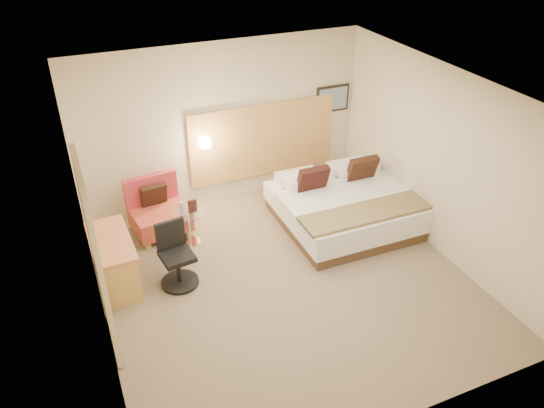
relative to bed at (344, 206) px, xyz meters
name	(u,v)px	position (x,y,z in m)	size (l,w,h in m)	color
floor	(285,280)	(-1.46, -0.94, -0.33)	(4.80, 5.00, 0.02)	#7B6A53
ceiling	(288,92)	(-1.46, -0.94, 2.39)	(4.80, 5.00, 0.02)	silver
wall_back	(222,124)	(-1.46, 1.57, 1.03)	(4.80, 0.02, 2.70)	beige
wall_front	(404,329)	(-1.46, -3.45, 1.03)	(4.80, 0.02, 2.70)	beige
wall_left	(88,240)	(-3.87, -0.94, 1.03)	(0.02, 5.00, 2.70)	beige
wall_right	(441,162)	(0.95, -0.94, 1.03)	(0.02, 5.00, 2.70)	beige
headboard_panel	(263,140)	(-0.76, 1.53, 0.63)	(2.60, 0.04, 1.30)	#BC8849
art_frame	(333,99)	(0.56, 1.54, 1.18)	(0.62, 0.03, 0.47)	black
art_canvas	(333,99)	(0.56, 1.52, 1.18)	(0.54, 0.01, 0.39)	gray
lamp_arm	(204,141)	(-1.81, 1.48, 0.83)	(0.02, 0.02, 0.12)	silver
lamp_shade	(205,142)	(-1.81, 1.42, 0.83)	(0.15, 0.15, 0.15)	#FCEAC4
curtain	(97,261)	(-3.82, -1.19, 0.90)	(0.06, 0.90, 2.42)	beige
bottle_a	(182,208)	(-2.49, 0.49, 0.29)	(0.06, 0.06, 0.19)	#9ABDEF
menu_folder	(192,206)	(-2.33, 0.47, 0.30)	(0.12, 0.05, 0.21)	#371816
bed	(344,206)	(0.00, 0.00, 0.00)	(2.07, 1.99, 0.99)	#493624
lounge_chair	(158,211)	(-2.76, 0.96, 0.03)	(0.92, 0.83, 0.88)	tan
side_table	(189,226)	(-2.41, 0.46, -0.03)	(0.55, 0.55, 0.52)	white
desk	(113,249)	(-3.57, -0.07, 0.24)	(0.55, 1.15, 0.71)	#CF7951
desk_chair	(176,260)	(-2.82, -0.39, 0.05)	(0.57, 0.57, 0.91)	black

